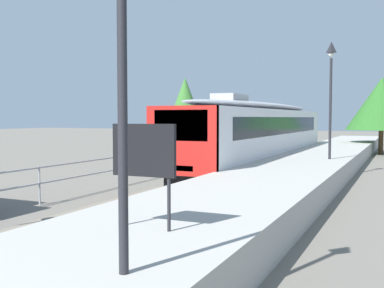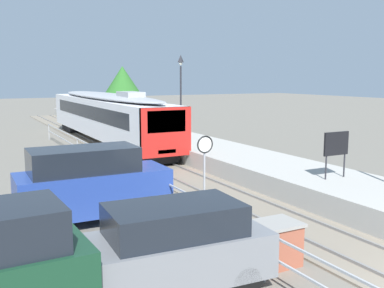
# 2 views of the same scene
# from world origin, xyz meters

# --- Properties ---
(ground_plane) EXTENTS (160.00, 160.00, 0.00)m
(ground_plane) POSITION_xyz_m (-3.00, 22.00, 0.00)
(ground_plane) COLOR #6B665B
(track_rails) EXTENTS (3.20, 60.00, 0.14)m
(track_rails) POSITION_xyz_m (0.00, 22.00, 0.03)
(track_rails) COLOR slate
(track_rails) RESTS_ON ground
(commuter_train) EXTENTS (2.82, 20.95, 3.74)m
(commuter_train) POSITION_xyz_m (0.00, 25.97, 2.15)
(commuter_train) COLOR silver
(commuter_train) RESTS_ON track_rails
(station_platform) EXTENTS (3.90, 60.00, 0.90)m
(station_platform) POSITION_xyz_m (3.25, 22.00, 0.45)
(station_platform) COLOR #A8A59E
(station_platform) RESTS_ON ground
(platform_lamp_mid_platform) EXTENTS (0.34, 0.34, 5.35)m
(platform_lamp_mid_platform) POSITION_xyz_m (4.26, 22.54, 4.62)
(platform_lamp_mid_platform) COLOR #232328
(platform_lamp_mid_platform) RESTS_ON station_platform
(platform_notice_board) EXTENTS (1.20, 0.08, 1.80)m
(platform_notice_board) POSITION_xyz_m (3.31, 7.33, 2.19)
(platform_notice_board) COLOR #232328
(platform_notice_board) RESTS_ON station_platform
(carpark_fence) EXTENTS (0.06, 36.06, 1.25)m
(carpark_fence) POSITION_xyz_m (-3.30, 12.00, 0.91)
(carpark_fence) COLOR #9EA0A5
(carpark_fence) RESTS_ON ground
(tree_behind_carpark) EXTENTS (3.89, 3.89, 6.95)m
(tree_behind_carpark) POSITION_xyz_m (-13.28, 44.12, 4.37)
(tree_behind_carpark) COLOR brown
(tree_behind_carpark) RESTS_ON ground
(tree_behind_station_far) EXTENTS (5.29, 5.29, 5.87)m
(tree_behind_station_far) POSITION_xyz_m (5.77, 38.89, 3.86)
(tree_behind_station_far) COLOR brown
(tree_behind_station_far) RESTS_ON ground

